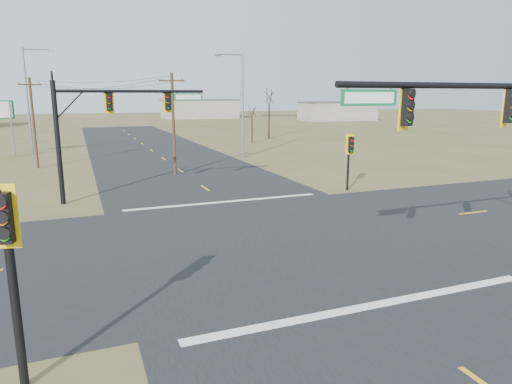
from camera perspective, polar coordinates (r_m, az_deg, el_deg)
ground at (r=20.98m, az=2.31°, el=-5.67°), size 320.00×320.00×0.00m
road_ew at (r=20.98m, az=2.31°, el=-5.64°), size 160.00×14.00×0.02m
road_ns at (r=20.98m, az=2.31°, el=-5.64°), size 14.00×160.00×0.02m
stop_bar_near at (r=14.89m, az=14.33°, el=-13.57°), size 12.00×0.40×0.01m
stop_bar_far at (r=27.76m, az=-3.93°, el=-1.22°), size 12.00×0.40×0.01m
mast_arm_far at (r=29.02m, az=-17.90°, el=9.13°), size 8.89×0.47×7.20m
pedestal_signal_ne at (r=31.31m, az=11.68°, el=5.31°), size 0.64×0.54×3.85m
pedestal_signal_sw at (r=10.72m, az=-28.65°, el=-5.81°), size 0.64×0.56×4.65m
utility_pole_near at (r=37.41m, az=-10.29°, el=8.57°), size 1.98×0.37×8.09m
utility_pole_far at (r=44.87m, az=-26.06°, el=7.97°), size 1.93×0.27×7.87m
streetlight_a at (r=47.45m, az=-1.95°, el=11.44°), size 2.94×0.36×10.52m
streetlight_c at (r=55.27m, az=-26.44°, el=10.76°), size 3.15×0.37×11.31m
bare_tree_c at (r=61.57m, az=-0.51°, el=10.07°), size 2.68×2.68×5.48m
bare_tree_d at (r=68.44m, az=1.65°, el=11.94°), size 3.84×3.84×7.82m
warehouse_mid at (r=132.54m, az=-7.09°, el=10.24°), size 20.00×12.00×5.00m
warehouse_right at (r=121.10m, az=10.12°, el=9.87°), size 18.00×10.00×4.50m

